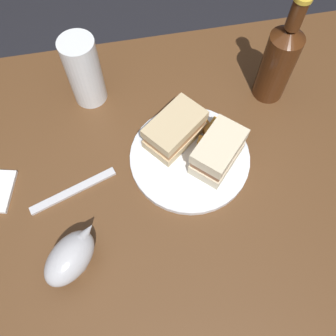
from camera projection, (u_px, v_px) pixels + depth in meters
ground_plane at (155, 266)px, 1.40m from camera, size 6.00×6.00×0.00m
dining_table at (151, 241)px, 1.06m from camera, size 1.25×0.83×0.77m
plate at (192, 157)px, 0.74m from camera, size 0.25×0.25×0.01m
sandwich_half_left at (220, 152)px, 0.70m from camera, size 0.13×0.13×0.07m
sandwich_half_right at (177, 129)px, 0.73m from camera, size 0.14×0.13×0.06m
potato_wedge_front at (210, 131)px, 0.75m from camera, size 0.03×0.05×0.02m
potato_wedge_middle at (214, 128)px, 0.75m from camera, size 0.04×0.05×0.02m
potato_wedge_back at (208, 143)px, 0.74m from camera, size 0.04×0.03×0.02m
potato_wedge_left_edge at (211, 143)px, 0.74m from camera, size 0.05×0.05×0.02m
potato_wedge_right_edge at (193, 126)px, 0.76m from camera, size 0.04×0.03×0.02m
pint_glass at (87, 74)px, 0.76m from camera, size 0.07×0.07×0.16m
gravy_boat at (73, 257)px, 0.61m from camera, size 0.12×0.12×0.07m
cider_bottle at (281, 60)px, 0.74m from camera, size 0.07×0.07×0.25m
fork at (76, 190)px, 0.71m from camera, size 0.18×0.07×0.01m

